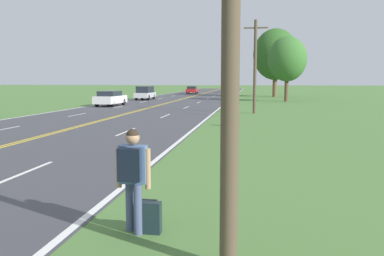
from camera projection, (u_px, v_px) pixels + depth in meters
name	position (u px, v px, depth m)	size (l,w,h in m)	color
hitchhiker_person	(132.00, 170.00, 6.65)	(0.59, 0.43, 1.75)	#475175
suitcase	(150.00, 217.00, 6.75)	(0.38, 0.19, 0.58)	#19282D
fire_hydrant	(235.00, 118.00, 22.25)	(0.49, 0.33, 0.89)	red
traffic_sign	(233.00, 90.00, 28.31)	(0.60, 0.10, 2.44)	gray
utility_pole_midground	(255.00, 65.00, 30.74)	(1.80, 0.24, 7.03)	brown
tree_left_verge	(276.00, 54.00, 61.55)	(6.72, 6.72, 10.29)	brown
tree_mid_treeline	(287.00, 59.00, 47.94)	(4.59, 4.59, 7.66)	brown
car_white_sedan_approaching	(110.00, 98.00, 39.95)	(2.03, 4.55, 1.48)	black
car_silver_suv_mid_near	(145.00, 93.00, 52.61)	(1.80, 4.49, 1.75)	black
car_red_sedan_mid_far	(192.00, 90.00, 77.08)	(1.88, 4.04, 1.39)	black
car_dark_grey_suv_receding	(228.00, 88.00, 84.15)	(2.02, 4.66, 1.78)	black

